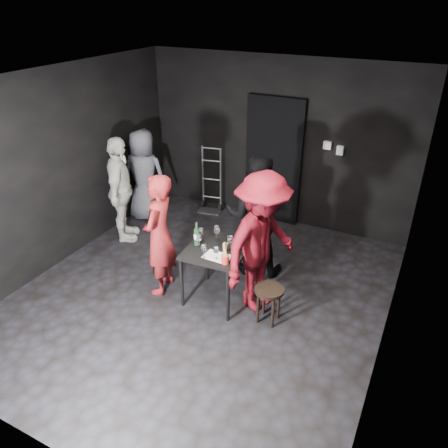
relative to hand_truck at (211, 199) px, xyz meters
The scene contains 27 objects.
floor 2.50m from the hand_truck, 64.38° to the right, with size 4.50×5.00×0.02m, color black.
ceiling 3.52m from the hand_truck, 64.38° to the right, with size 4.50×5.00×0.02m, color silver.
wall_back 1.58m from the hand_truck, 13.42° to the left, with size 4.50×0.04×2.70m, color black.
wall_front 4.99m from the hand_truck, 77.22° to the right, with size 4.50×0.04×2.70m, color black.
wall_left 2.77m from the hand_truck, 117.63° to the right, with size 0.04×5.00×2.70m, color black.
wall_right 4.17m from the hand_truck, 34.00° to the right, with size 0.04×5.00×2.70m, color black.
doorway 1.38m from the hand_truck, 10.36° to the left, with size 0.95×0.10×2.10m, color black.
wallbox_upper 2.30m from the hand_truck, ahead, with size 0.12×0.06×0.12m, color #B7B7B2.
wallbox_lower 2.44m from the hand_truck, ahead, with size 0.10×0.06×0.14m, color #B7B7B2.
hand_truck is the anchor object (origin of this frame).
tasting_table 2.60m from the hand_truck, 59.91° to the right, with size 0.72×0.72×0.75m.
stool 3.09m from the hand_truck, 48.69° to the right, with size 0.35×0.35×0.47m.
server_red 2.50m from the hand_truck, 76.92° to the right, with size 0.64×0.42×1.76m, color maroon.
woman_black 2.13m from the hand_truck, 44.03° to the right, with size 0.94×0.51×1.93m, color black.
man_maroon 2.89m from the hand_truck, 48.83° to the right, with size 1.39×0.65×2.15m, color maroon.
bystander_cream 1.82m from the hand_truck, 116.53° to the right, with size 1.09×0.52×1.85m, color silver.
bystander_grey 1.29m from the hand_truck, 138.60° to the right, with size 0.81×0.44×1.65m, color #4E505A.
tasting_mat 2.79m from the hand_truck, 59.78° to the right, with size 0.32×0.21×0.00m, color white.
wine_glass_a 2.59m from the hand_truck, 64.70° to the right, with size 0.07×0.07×0.18m, color white, non-canonical shape.
wine_glass_b 2.48m from the hand_truck, 64.28° to the right, with size 0.08×0.08×0.21m, color white, non-canonical shape.
wine_glass_c 2.44m from the hand_truck, 59.52° to the right, with size 0.08×0.08×0.22m, color white, non-canonical shape.
wine_glass_d 2.82m from the hand_truck, 63.03° to the right, with size 0.07×0.07×0.19m, color white, non-canonical shape.
wine_glass_e 2.86m from the hand_truck, 60.08° to the right, with size 0.07×0.07×0.18m, color white, non-canonical shape.
wine_glass_f 2.69m from the hand_truck, 56.28° to the right, with size 0.08×0.08×0.21m, color white, non-canonical shape.
wine_bottle 2.54m from the hand_truck, 65.34° to the right, with size 0.07×0.07×0.31m.
breadstick_cup 2.96m from the hand_truck, 58.10° to the right, with size 0.09×0.09×0.29m.
reserved_card 2.82m from the hand_truck, 55.95° to the right, with size 0.08×0.13×0.10m, color white, non-canonical shape.
Camera 1 is at (2.35, -3.98, 3.55)m, focal length 35.00 mm.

